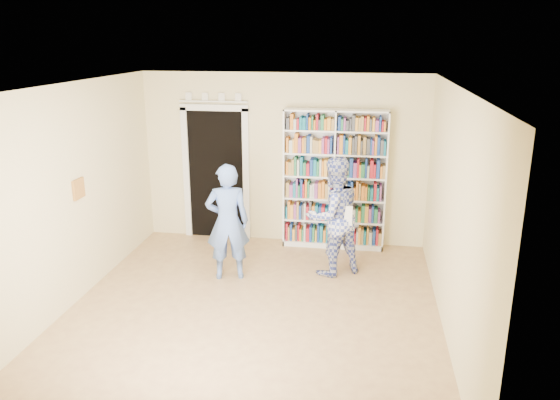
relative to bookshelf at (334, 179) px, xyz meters
name	(u,v)px	position (x,y,z in m)	size (l,w,h in m)	color
floor	(252,311)	(-0.83, -2.34, -1.10)	(5.00, 5.00, 0.00)	#9A6E4A
ceiling	(249,86)	(-0.83, -2.34, 1.60)	(5.00, 5.00, 0.00)	white
wall_back	(283,159)	(-0.83, 0.16, 0.25)	(4.50, 4.50, 0.00)	beige
wall_left	(69,197)	(-3.08, -2.34, 0.25)	(5.00, 5.00, 0.00)	beige
wall_right	(453,215)	(1.42, -2.34, 0.25)	(5.00, 5.00, 0.00)	beige
bookshelf	(334,179)	(0.00, 0.00, 0.00)	(1.58, 0.30, 2.18)	white
doorway	(216,168)	(-1.93, 0.13, 0.08)	(1.10, 0.08, 2.43)	black
wall_art	(79,189)	(-3.06, -2.14, 0.30)	(0.03, 0.25, 0.25)	brown
man_blue	(228,222)	(-1.35, -1.42, -0.29)	(0.59, 0.39, 1.62)	#5A7DCA
man_plaid	(333,217)	(0.06, -1.04, -0.26)	(0.81, 0.63, 1.67)	#33429E
paper_sheet	(345,216)	(0.22, -1.23, -0.18)	(0.19, 0.01, 0.27)	white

